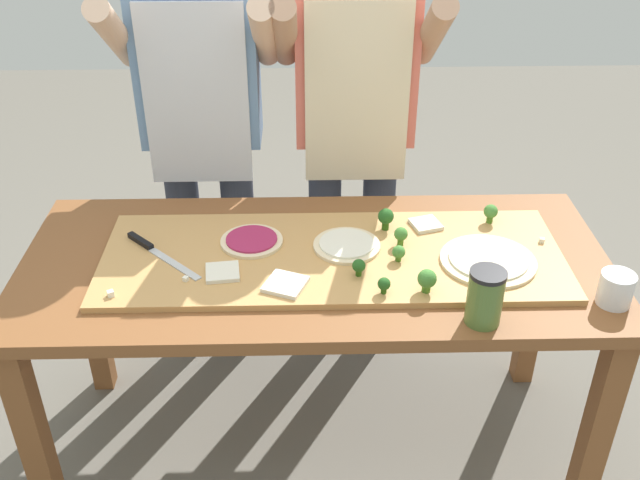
% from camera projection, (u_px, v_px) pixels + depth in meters
% --- Properties ---
extents(ground_plane, '(8.00, 8.00, 0.00)m').
position_uv_depth(ground_plane, '(316.00, 443.00, 2.52)').
color(ground_plane, '#6B665B').
extents(prep_table, '(1.72, 0.76, 0.77)m').
position_uv_depth(prep_table, '(316.00, 287.00, 2.16)').
color(prep_table, brown).
rests_on(prep_table, ground).
extents(cutting_board, '(1.34, 0.48, 0.02)m').
position_uv_depth(cutting_board, '(333.00, 257.00, 2.10)').
color(cutting_board, tan).
rests_on(cutting_board, prep_table).
extents(chefs_knife, '(0.25, 0.25, 0.02)m').
position_uv_depth(chefs_knife, '(153.00, 249.00, 2.11)').
color(chefs_knife, '#B7BABF').
rests_on(chefs_knife, cutting_board).
extents(pizza_whole_cheese_artichoke, '(0.27, 0.27, 0.02)m').
position_uv_depth(pizza_whole_cheese_artichoke, '(488.00, 260.00, 2.06)').
color(pizza_whole_cheese_artichoke, beige).
rests_on(pizza_whole_cheese_artichoke, cutting_board).
extents(pizza_whole_white_garlic, '(0.20, 0.20, 0.02)m').
position_uv_depth(pizza_whole_white_garlic, '(347.00, 245.00, 2.12)').
color(pizza_whole_white_garlic, beige).
rests_on(pizza_whole_white_garlic, cutting_board).
extents(pizza_whole_beet_magenta, '(0.19, 0.19, 0.02)m').
position_uv_depth(pizza_whole_beet_magenta, '(252.00, 241.00, 2.14)').
color(pizza_whole_beet_magenta, beige).
rests_on(pizza_whole_beet_magenta, cutting_board).
extents(pizza_slice_far_right, '(0.14, 0.14, 0.01)m').
position_uv_depth(pizza_slice_far_right, '(285.00, 284.00, 1.96)').
color(pizza_slice_far_right, silver).
rests_on(pizza_slice_far_right, cutting_board).
extents(pizza_slice_far_left, '(0.10, 0.10, 0.01)m').
position_uv_depth(pizza_slice_far_left, '(426.00, 224.00, 2.23)').
color(pizza_slice_far_left, silver).
rests_on(pizza_slice_far_left, cutting_board).
extents(pizza_slice_near_right, '(0.10, 0.10, 0.01)m').
position_uv_depth(pizza_slice_near_right, '(223.00, 272.00, 2.01)').
color(pizza_slice_near_right, silver).
rests_on(pizza_slice_near_right, cutting_board).
extents(broccoli_floret_back_mid, '(0.05, 0.05, 0.07)m').
position_uv_depth(broccoli_floret_back_mid, '(386.00, 217.00, 2.19)').
color(broccoli_floret_back_mid, '#2C5915').
rests_on(broccoli_floret_back_mid, cutting_board).
extents(broccoli_floret_back_left, '(0.04, 0.04, 0.05)m').
position_uv_depth(broccoli_floret_back_left, '(384.00, 284.00, 1.92)').
color(broccoli_floret_back_left, '#2C5915').
rests_on(broccoli_floret_back_left, cutting_board).
extents(broccoli_floret_front_right, '(0.04, 0.04, 0.05)m').
position_uv_depth(broccoli_floret_front_right, '(399.00, 252.00, 2.05)').
color(broccoli_floret_front_right, '#487A23').
rests_on(broccoli_floret_front_right, cutting_board).
extents(broccoli_floret_center_left, '(0.05, 0.05, 0.07)m').
position_uv_depth(broccoli_floret_center_left, '(427.00, 279.00, 1.92)').
color(broccoli_floret_center_left, '#487A23').
rests_on(broccoli_floret_center_left, cutting_board).
extents(broccoli_floret_center_right, '(0.04, 0.04, 0.06)m').
position_uv_depth(broccoli_floret_center_right, '(401.00, 235.00, 2.12)').
color(broccoli_floret_center_right, '#487A23').
rests_on(broccoli_floret_center_right, cutting_board).
extents(broccoli_floret_back_right, '(0.04, 0.04, 0.05)m').
position_uv_depth(broccoli_floret_back_right, '(359.00, 266.00, 1.99)').
color(broccoli_floret_back_right, '#2C5915').
rests_on(broccoli_floret_back_right, cutting_board).
extents(broccoli_floret_front_mid, '(0.04, 0.04, 0.06)m').
position_uv_depth(broccoli_floret_front_mid, '(491.00, 212.00, 2.23)').
color(broccoli_floret_front_mid, '#487A23').
rests_on(broccoli_floret_front_mid, cutting_board).
extents(cheese_crumble_a, '(0.02, 0.02, 0.01)m').
position_uv_depth(cheese_crumble_a, '(542.00, 240.00, 2.15)').
color(cheese_crumble_a, silver).
rests_on(cheese_crumble_a, cutting_board).
extents(cheese_crumble_b, '(0.02, 0.02, 0.01)m').
position_uv_depth(cheese_crumble_b, '(186.00, 279.00, 1.98)').
color(cheese_crumble_b, white).
rests_on(cheese_crumble_b, cutting_board).
extents(cheese_crumble_c, '(0.02, 0.02, 0.02)m').
position_uv_depth(cheese_crumble_c, '(111.00, 294.00, 1.92)').
color(cheese_crumble_c, white).
rests_on(cheese_crumble_c, cutting_board).
extents(flour_cup, '(0.09, 0.09, 0.09)m').
position_uv_depth(flour_cup, '(615.00, 291.00, 1.91)').
color(flour_cup, white).
rests_on(flour_cup, prep_table).
extents(sauce_jar, '(0.09, 0.09, 0.15)m').
position_uv_depth(sauce_jar, '(485.00, 297.00, 1.82)').
color(sauce_jar, '#517033').
rests_on(sauce_jar, prep_table).
extents(cook_left, '(0.54, 0.39, 1.67)m').
position_uv_depth(cook_left, '(202.00, 113.00, 2.46)').
color(cook_left, '#333847').
rests_on(cook_left, ground).
extents(cook_right, '(0.54, 0.39, 1.67)m').
position_uv_depth(cook_right, '(354.00, 112.00, 2.47)').
color(cook_right, '#333847').
rests_on(cook_right, ground).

